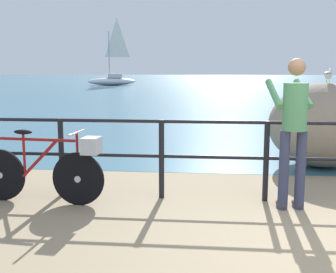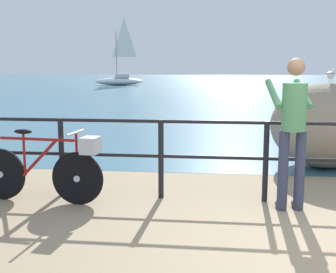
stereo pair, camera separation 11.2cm
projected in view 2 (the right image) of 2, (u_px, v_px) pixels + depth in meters
name	position (u px, v px, depth m)	size (l,w,h in m)	color
ground_plane	(242.00, 99.00, 23.45)	(120.00, 120.00, 0.10)	#937F60
sea_surface	(230.00, 82.00, 50.89)	(120.00, 90.00, 0.01)	#38667A
promenade_railing	(321.00, 153.00, 5.32)	(9.32, 0.07, 1.02)	black
bicycle	(49.00, 166.00, 5.37)	(1.70, 0.48, 0.92)	black
person_at_railing	(293.00, 127.00, 5.03)	(0.52, 0.67, 1.78)	#333851
breakwater_boulder_main	(326.00, 125.00, 7.27)	(1.84, 1.57, 1.42)	gray
seagull	(331.00, 74.00, 7.09)	(0.23, 0.33, 0.23)	gold
sailboat	(120.00, 78.00, 40.16)	(4.58, 2.32, 6.16)	white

